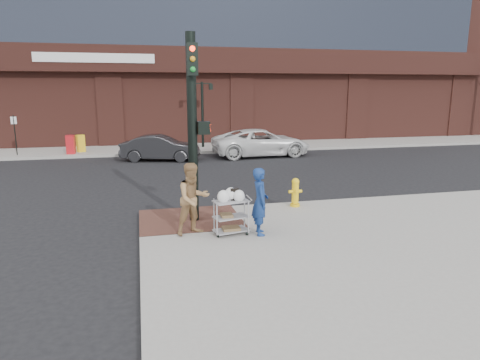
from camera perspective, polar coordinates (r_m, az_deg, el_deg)
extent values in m
plane|color=black|center=(11.38, -3.04, -7.05)|extent=(220.00, 220.00, 0.00)
cube|color=gray|center=(45.10, 5.40, 7.36)|extent=(65.00, 36.00, 0.15)
cube|color=#512F26|center=(12.10, -6.62, -5.17)|extent=(2.80, 2.40, 0.01)
cube|color=slate|center=(64.37, 28.47, 15.35)|extent=(14.00, 20.00, 18.00)
cylinder|color=black|center=(26.92, -5.03, 8.66)|extent=(0.16, 0.16, 4.00)
cube|color=black|center=(26.87, -5.10, 12.70)|extent=(1.20, 0.06, 0.06)
cube|color=black|center=(26.80, -6.28, 12.25)|extent=(0.22, 0.22, 0.35)
cube|color=black|center=(26.96, -3.91, 12.30)|extent=(0.22, 0.22, 0.35)
cylinder|color=black|center=(26.54, -27.79, 5.33)|extent=(0.05, 0.05, 2.20)
cylinder|color=black|center=(11.52, -6.37, 6.64)|extent=(0.26, 0.26, 5.00)
cube|color=black|center=(11.56, -4.88, 6.94)|extent=(0.32, 0.28, 0.34)
cube|color=#FF260C|center=(11.58, -4.10, 6.96)|extent=(0.02, 0.18, 0.22)
cube|color=black|center=(11.22, -6.40, 15.71)|extent=(0.28, 0.18, 0.80)
imported|color=navy|center=(10.60, 2.69, -2.87)|extent=(0.47, 0.66, 1.69)
imported|color=#9E764A|center=(10.65, -6.27, -2.52)|extent=(1.06, 0.95, 1.81)
imported|color=black|center=(22.99, -10.56, 4.23)|extent=(4.32, 2.42, 1.35)
imported|color=white|center=(24.18, 2.84, 5.01)|extent=(5.61, 2.79, 1.53)
cube|color=#949498|center=(10.57, -1.21, -2.84)|extent=(0.93, 0.64, 0.03)
cube|color=#949498|center=(10.68, -1.20, -4.93)|extent=(0.93, 0.64, 0.03)
cube|color=#949498|center=(10.79, -1.19, -6.70)|extent=(0.93, 0.64, 0.03)
cube|color=black|center=(10.60, -0.77, -1.96)|extent=(0.21, 0.13, 0.30)
cube|color=brown|center=(10.65, -1.79, -4.73)|extent=(0.28, 0.32, 0.08)
cube|color=brown|center=(10.78, -1.19, -6.46)|extent=(0.43, 0.34, 0.07)
cylinder|color=yellow|center=(13.41, 7.33, -3.31)|extent=(0.29, 0.29, 0.08)
cylinder|color=yellow|center=(13.31, 7.37, -1.74)|extent=(0.21, 0.21, 0.65)
sphere|color=yellow|center=(13.23, 7.42, -0.23)|extent=(0.23, 0.23, 0.23)
cylinder|color=yellow|center=(13.30, 7.38, -1.52)|extent=(0.42, 0.09, 0.09)
cube|color=red|center=(25.79, -21.65, 4.42)|extent=(0.46, 0.42, 1.05)
cube|color=yellow|center=(26.42, -20.47, 4.60)|extent=(0.53, 0.51, 0.98)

